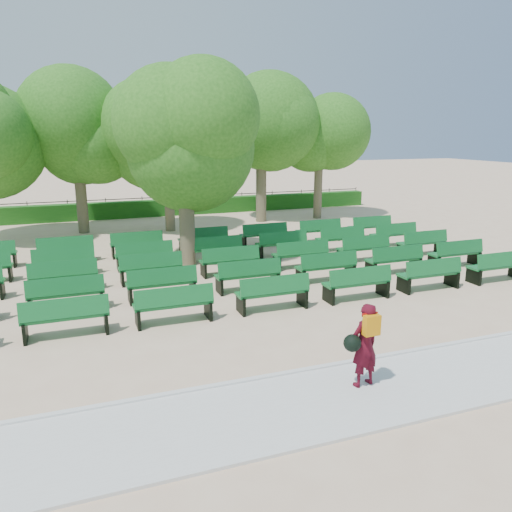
% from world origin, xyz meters
% --- Properties ---
extents(ground, '(120.00, 120.00, 0.00)m').
position_xyz_m(ground, '(0.00, 0.00, 0.00)').
color(ground, '#D5B08D').
extents(paving, '(30.00, 2.20, 0.06)m').
position_xyz_m(paving, '(0.00, -7.40, 0.03)').
color(paving, silver).
rests_on(paving, ground).
extents(curb, '(30.00, 0.12, 0.10)m').
position_xyz_m(curb, '(0.00, -6.25, 0.05)').
color(curb, silver).
rests_on(curb, ground).
extents(hedge, '(26.00, 0.70, 0.90)m').
position_xyz_m(hedge, '(0.00, 14.00, 0.45)').
color(hedge, '#1C5716').
rests_on(hedge, ground).
extents(fence, '(26.00, 0.10, 1.02)m').
position_xyz_m(fence, '(0.00, 14.40, 0.00)').
color(fence, black).
rests_on(fence, ground).
extents(tree_line, '(21.80, 6.80, 7.04)m').
position_xyz_m(tree_line, '(0.00, 10.00, 0.00)').
color(tree_line, '#33741F').
rests_on(tree_line, ground).
extents(bench_array, '(1.99, 0.73, 1.23)m').
position_xyz_m(bench_array, '(0.05, 1.04, 0.10)').
color(bench_array, '#116429').
rests_on(bench_array, ground).
extents(tree_among, '(4.60, 4.60, 6.50)m').
position_xyz_m(tree_among, '(-0.99, 2.78, 4.40)').
color(tree_among, brown).
rests_on(tree_among, ground).
extents(person, '(0.78, 0.50, 1.61)m').
position_xyz_m(person, '(0.06, -7.16, 0.89)').
color(person, '#450916').
rests_on(person, ground).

